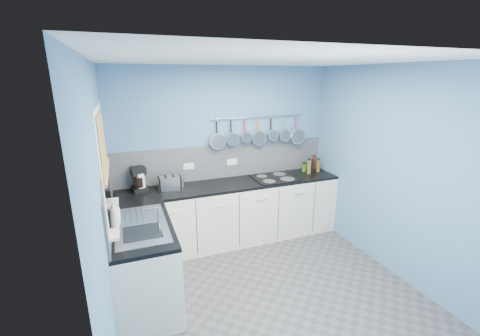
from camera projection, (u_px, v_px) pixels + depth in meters
floor at (267, 289)px, 3.62m from camera, size 3.20×3.00×0.02m
ceiling at (274, 59)px, 2.91m from camera, size 3.20×3.00×0.02m
wall_back at (225, 154)px, 4.62m from camera, size 3.20×0.02×2.50m
wall_front at (380, 265)px, 1.91m from camera, size 3.20×0.02×2.50m
wall_left at (103, 209)px, 2.71m from camera, size 0.02×3.00×2.50m
wall_right at (389, 170)px, 3.82m from camera, size 0.02×3.00×2.50m
backsplash_back at (225, 161)px, 4.63m from camera, size 3.20×0.02×0.50m
backsplash_left at (108, 196)px, 3.29m from camera, size 0.02×1.80×0.50m
cabinet_run_back at (232, 213)px, 4.57m from camera, size 3.20×0.60×0.86m
worktop_back at (232, 184)px, 4.44m from camera, size 3.20×0.60×0.04m
cabinet_run_left at (145, 265)px, 3.32m from camera, size 0.60×1.20×0.86m
worktop_left at (141, 227)px, 3.19m from camera, size 0.60×1.20×0.04m
window_frame at (104, 166)px, 2.91m from camera, size 0.01×1.00×1.10m
window_glass at (105, 166)px, 2.91m from camera, size 0.01×0.90×1.00m
bamboo_blind at (103, 142)px, 2.85m from camera, size 0.01×0.90×0.55m
window_sill at (113, 217)px, 3.06m from camera, size 0.10×0.98×0.03m
sink_unit at (141, 225)px, 3.19m from camera, size 0.50×0.95×0.01m
mixer_tap at (159, 218)px, 3.04m from camera, size 0.12×0.08×0.26m
socket_left at (189, 166)px, 4.43m from camera, size 0.15×0.01×0.09m
socket_right at (232, 162)px, 4.65m from camera, size 0.15×0.01×0.09m
pot_rail at (258, 117)px, 4.59m from camera, size 1.45×0.02×0.02m
soap_bottle_a at (114, 214)px, 2.81m from camera, size 0.10×0.10×0.24m
soap_bottle_b at (114, 212)px, 2.92m from camera, size 0.10×0.10×0.17m
paper_towel at (141, 182)px, 4.07m from camera, size 0.13×0.13×0.25m
coffee_maker at (139, 179)px, 4.08m from camera, size 0.22×0.23×0.32m
toaster at (170, 183)px, 4.17m from camera, size 0.30×0.21×0.18m
canister at (181, 182)px, 4.28m from camera, size 0.12×0.12×0.14m
hob at (274, 178)px, 4.64m from camera, size 0.61×0.54×0.01m
pan_0 at (217, 134)px, 4.42m from camera, size 0.23×0.07×0.42m
pan_1 at (231, 132)px, 4.49m from camera, size 0.19×0.10×0.38m
pan_2 at (245, 130)px, 4.55m from camera, size 0.17×0.10×0.36m
pan_3 at (258, 131)px, 4.64m from camera, size 0.23×0.08×0.42m
pan_4 at (271, 128)px, 4.70m from camera, size 0.17×0.11×0.36m
pan_5 at (283, 128)px, 4.78m from camera, size 0.19×0.11×0.38m
pan_6 at (295, 129)px, 4.86m from camera, size 0.25×0.13×0.44m
condiment_0 at (314, 163)px, 5.00m from camera, size 0.06×0.06×0.23m
condiment_1 at (309, 167)px, 5.01m from camera, size 0.06×0.06×0.10m
condiment_2 at (304, 168)px, 4.96m from camera, size 0.07×0.07×0.12m
condiment_3 at (318, 166)px, 4.94m from camera, size 0.06×0.06×0.19m
condiment_4 at (312, 167)px, 4.89m from camera, size 0.05×0.05×0.19m
condiment_5 at (309, 167)px, 4.85m from camera, size 0.06×0.06×0.21m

